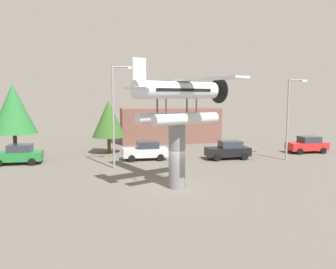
% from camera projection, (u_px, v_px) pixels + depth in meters
% --- Properties ---
extents(ground_plane, '(140.00, 140.00, 0.00)m').
position_uv_depth(ground_plane, '(177.00, 188.00, 22.03)').
color(ground_plane, '#605B54').
extents(display_pedestal, '(1.10, 1.10, 4.27)m').
position_uv_depth(display_pedestal, '(177.00, 156.00, 21.78)').
color(display_pedestal, slate).
rests_on(display_pedestal, ground).
extents(floatplane_monument, '(7.17, 9.97, 4.00)m').
position_uv_depth(floatplane_monument, '(179.00, 98.00, 21.41)').
color(floatplane_monument, silver).
rests_on(floatplane_monument, display_pedestal).
extents(car_near_green, '(4.20, 2.02, 1.76)m').
position_uv_depth(car_near_green, '(18.00, 154.00, 29.50)').
color(car_near_green, '#237A38').
rests_on(car_near_green, ground).
extents(car_mid_silver, '(4.20, 2.02, 1.76)m').
position_uv_depth(car_mid_silver, '(146.00, 151.00, 31.50)').
color(car_mid_silver, silver).
rests_on(car_mid_silver, ground).
extents(car_far_black, '(4.20, 2.02, 1.76)m').
position_uv_depth(car_far_black, '(228.00, 150.00, 31.91)').
color(car_far_black, black).
rests_on(car_far_black, ground).
extents(car_distant_red, '(4.20, 2.02, 1.76)m').
position_uv_depth(car_distant_red, '(307.00, 145.00, 35.39)').
color(car_distant_red, red).
rests_on(car_distant_red, ground).
extents(streetlight_primary, '(1.84, 0.28, 8.49)m').
position_uv_depth(streetlight_primary, '(115.00, 110.00, 27.38)').
color(streetlight_primary, gray).
rests_on(streetlight_primary, ground).
extents(streetlight_secondary, '(1.84, 0.28, 7.60)m').
position_uv_depth(streetlight_secondary, '(290.00, 113.00, 31.06)').
color(streetlight_secondary, gray).
rests_on(streetlight_secondary, ground).
extents(storefront_building, '(12.66, 5.43, 4.46)m').
position_uv_depth(storefront_building, '(169.00, 125.00, 43.97)').
color(storefront_building, brown).
rests_on(storefront_building, ground).
extents(tree_west, '(4.13, 4.13, 7.13)m').
position_uv_depth(tree_west, '(13.00, 109.00, 31.01)').
color(tree_west, brown).
rests_on(tree_west, ground).
extents(tree_east, '(3.47, 3.47, 5.58)m').
position_uv_depth(tree_east, '(109.00, 119.00, 34.83)').
color(tree_east, brown).
rests_on(tree_east, ground).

